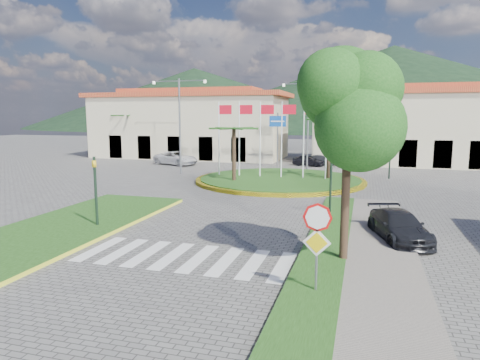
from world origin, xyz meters
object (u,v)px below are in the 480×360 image
(white_van, at_px, (176,158))
(car_dark_b, at_px, (322,160))
(roundabout_island, at_px, (280,180))
(car_side_right, at_px, (399,226))
(stop_sign, at_px, (317,234))
(car_dark_a, at_px, (309,161))
(deciduous_tree, at_px, (349,109))

(white_van, relative_size, car_dark_b, 1.48)
(roundabout_island, bearing_deg, car_side_right, -61.32)
(stop_sign, bearing_deg, white_van, 121.36)
(roundabout_island, relative_size, car_dark_b, 3.90)
(stop_sign, height_order, car_side_right, stop_sign)
(roundabout_island, distance_m, car_dark_b, 11.76)
(car_dark_a, relative_size, car_dark_b, 0.97)
(white_van, height_order, car_dark_b, white_van)
(roundabout_island, xyz_separation_m, car_side_right, (7.50, -13.70, 0.41))
(stop_sign, distance_m, car_dark_a, 31.16)
(car_side_right, bearing_deg, roundabout_island, 102.13)
(stop_sign, xyz_separation_m, white_van, (-17.19, 28.20, -1.12))
(roundabout_island, relative_size, car_side_right, 3.14)
(white_van, xyz_separation_m, car_dark_a, (13.07, 2.65, -0.13))
(deciduous_tree, relative_size, car_dark_b, 2.09)
(stop_sign, relative_size, white_van, 0.55)
(car_side_right, bearing_deg, car_dark_b, 85.72)
(stop_sign, xyz_separation_m, deciduous_tree, (0.60, 3.04, 3.38))
(roundabout_island, xyz_separation_m, white_van, (-12.29, 8.17, 0.49))
(white_van, relative_size, car_dark_a, 1.51)
(roundabout_island, height_order, white_van, roundabout_island)
(deciduous_tree, relative_size, car_side_right, 1.68)
(car_side_right, bearing_deg, deciduous_tree, -137.76)
(stop_sign, bearing_deg, deciduous_tree, 78.82)
(car_dark_a, height_order, car_side_right, car_side_right)
(stop_sign, bearing_deg, car_dark_a, 97.59)
(roundabout_island, height_order, car_dark_a, roundabout_island)
(stop_sign, height_order, car_dark_b, stop_sign)
(roundabout_island, bearing_deg, car_dark_b, 80.23)
(roundabout_island, bearing_deg, white_van, 146.40)
(roundabout_island, distance_m, car_dark_a, 10.86)
(roundabout_island, height_order, deciduous_tree, deciduous_tree)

